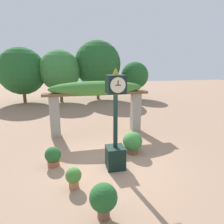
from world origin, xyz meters
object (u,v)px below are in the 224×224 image
potted_plant_far_left (53,156)px  potted_plant_near_right (73,177)px  potted_plant_near_left (133,142)px  potted_plant_far_right (103,199)px  pedestal_clock (115,128)px

potted_plant_far_left → potted_plant_near_right: bearing=-66.0°
potted_plant_near_right → potted_plant_near_left: bearing=36.9°
potted_plant_near_right → potted_plant_far_right: bearing=-64.8°
potted_plant_near_right → potted_plant_far_left: (-0.63, 1.42, 0.01)m
potted_plant_far_left → potted_plant_near_left: bearing=6.5°
potted_plant_near_left → potted_plant_near_right: (-2.34, -1.76, -0.12)m
potted_plant_near_left → potted_plant_far_left: 3.00m
potted_plant_far_right → potted_plant_near_left: bearing=60.7°
potted_plant_near_right → potted_plant_far_left: potted_plant_far_left is taller
potted_plant_far_right → potted_plant_far_left: bearing=114.6°
potted_plant_near_left → potted_plant_far_right: bearing=-119.3°
potted_plant_near_right → potted_plant_far_right: (0.62, -1.31, 0.16)m
potted_plant_near_right → potted_plant_far_left: 1.56m
pedestal_clock → potted_plant_far_right: bearing=-110.6°
pedestal_clock → potted_plant_near_left: (0.92, 0.94, -0.97)m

